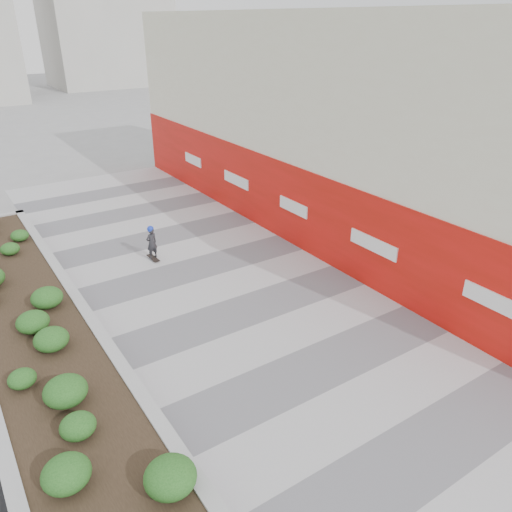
{
  "coord_description": "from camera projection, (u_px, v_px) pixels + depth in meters",
  "views": [
    {
      "loc": [
        -6.68,
        -5.56,
        7.74
      ],
      "look_at": [
        0.97,
        5.99,
        1.1
      ],
      "focal_mm": 35.0,
      "sensor_mm": 36.0,
      "label": 1
    }
  ],
  "objects": [
    {
      "name": "walkway",
      "position": [
        288.0,
        343.0,
        13.1
      ],
      "size": [
        8.0,
        36.0,
        0.01
      ],
      "primitive_type": "cube",
      "color": "#A8A8AD",
      "rests_on": "ground"
    },
    {
      "name": "planter",
      "position": [
        31.0,
        324.0,
        13.19
      ],
      "size": [
        3.0,
        18.0,
        0.9
      ],
      "color": "#9E9EA0",
      "rests_on": "ground"
    },
    {
      "name": "building",
      "position": [
        342.0,
        125.0,
        19.36
      ],
      "size": [
        6.04,
        24.08,
        8.0
      ],
      "color": "silver",
      "rests_on": "ground"
    },
    {
      "name": "skateboarder",
      "position": [
        152.0,
        243.0,
        17.36
      ],
      "size": [
        0.46,
        0.73,
        1.29
      ],
      "rotation": [
        0.0,
        0.0,
        0.03
      ],
      "color": "beige",
      "rests_on": "ground"
    },
    {
      "name": "manhole_cover",
      "position": [
        303.0,
        337.0,
        13.35
      ],
      "size": [
        0.44,
        0.44,
        0.01
      ],
      "primitive_type": "cylinder",
      "color": "#595654",
      "rests_on": "ground"
    },
    {
      "name": "ground",
      "position": [
        371.0,
        411.0,
        10.85
      ],
      "size": [
        160.0,
        160.0,
        0.0
      ],
      "primitive_type": "plane",
      "color": "gray",
      "rests_on": "ground"
    }
  ]
}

